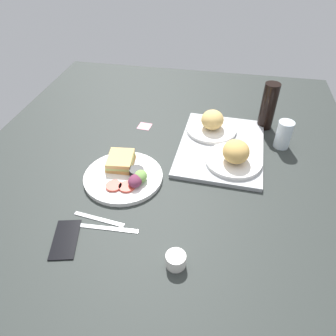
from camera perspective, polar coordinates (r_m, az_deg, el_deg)
ground_plane at (r=118.81cm, az=-1.24°, el=-1.26°), size 190.00×150.00×3.00cm
serving_tray at (r=130.59cm, az=9.50°, el=3.76°), size 46.44×34.99×1.60cm
bread_plate_near at (r=137.00cm, az=7.86°, el=7.81°), size 21.25×21.25×8.85cm
bread_plate_far at (r=120.08cm, az=11.89°, el=2.23°), size 21.30×21.30×9.16cm
plate_with_salad at (r=115.35cm, az=-7.74°, el=-1.07°), size 28.25×28.25×5.40cm
drinking_glass at (r=135.40cm, az=20.01°, el=5.66°), size 6.20×6.20×11.42cm
soda_bottle at (r=144.01cm, az=17.52°, el=10.50°), size 6.40×6.40×20.42cm
espresso_cup at (r=90.00cm, az=1.40°, el=-16.17°), size 5.60×5.60×4.00cm
fork at (r=103.57cm, az=-12.27°, el=-8.89°), size 3.59×17.04×0.50cm
knife at (r=100.57cm, az=-10.71°, el=-10.52°), size 2.39×19.05×0.50cm
cell_phone at (r=100.86cm, az=-17.92°, el=-11.96°), size 15.69×10.40×0.80cm
sticky_note at (r=143.42cm, az=-4.21°, el=7.49°), size 6.11×6.11×0.12cm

